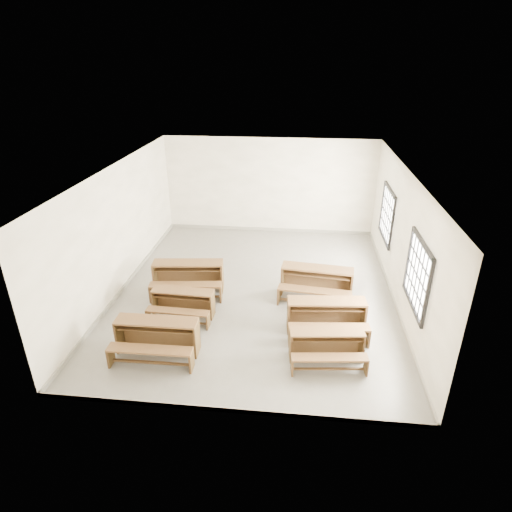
# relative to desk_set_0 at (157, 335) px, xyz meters

# --- Properties ---
(room) EXTENTS (8.50, 8.50, 3.20)m
(room) POSITION_rel_desk_set_0_xyz_m (1.83, 2.76, 1.70)
(room) COLOR slate
(room) RESTS_ON ground
(desk_set_0) EXTENTS (1.68, 0.88, 0.75)m
(desk_set_0) POSITION_rel_desk_set_0_xyz_m (0.00, 0.00, 0.00)
(desk_set_0) COLOR brown
(desk_set_0) RESTS_ON ground
(desk_set_1) EXTENTS (1.48, 0.81, 0.65)m
(desk_set_1) POSITION_rel_desk_set_0_xyz_m (0.16, 1.41, -0.06)
(desk_set_1) COLOR brown
(desk_set_1) RESTS_ON ground
(desk_set_2) EXTENTS (1.88, 1.12, 0.80)m
(desk_set_2) POSITION_rel_desk_set_0_xyz_m (-0.00, 2.57, 0.03)
(desk_set_2) COLOR brown
(desk_set_2) RESTS_ON ground
(desk_set_3) EXTENTS (1.54, 0.92, 0.66)m
(desk_set_3) POSITION_rel_desk_set_0_xyz_m (3.44, 0.13, -0.05)
(desk_set_3) COLOR brown
(desk_set_3) RESTS_ON ground
(desk_set_4) EXTENTS (1.78, 1.03, 0.77)m
(desk_set_4) POSITION_rel_desk_set_0_xyz_m (3.47, 1.12, 0.01)
(desk_set_4) COLOR brown
(desk_set_4) RESTS_ON ground
(desk_set_5) EXTENTS (1.88, 1.12, 0.80)m
(desk_set_5) POSITION_rel_desk_set_0_xyz_m (3.28, 2.62, 0.03)
(desk_set_5) COLOR brown
(desk_set_5) RESTS_ON ground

